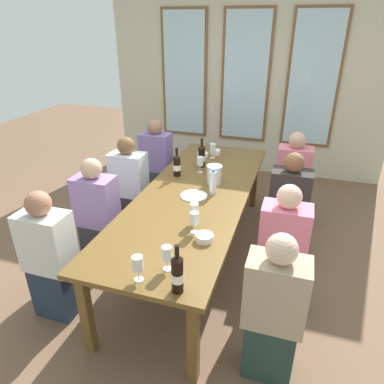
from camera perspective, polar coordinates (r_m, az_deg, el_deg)
The scene contains 26 objects.
ground_plane at distance 3.67m, azimuth 0.45°, elevation -10.52°, with size 12.00×12.00×0.00m, color brown.
back_wall_with_windows at distance 5.49m, azimuth 8.82°, elevation 18.07°, with size 4.18×0.10×2.90m.
dining_table at distance 3.31m, azimuth 0.49°, elevation -1.04°, with size 0.98×2.81×0.74m.
white_plate_0 at distance 3.21m, azimuth 0.30°, elevation -0.61°, with size 0.25×0.25×0.01m, color white.
metal_pitcher at distance 3.44m, azimuth 3.67°, elevation 2.86°, with size 0.16×0.16×0.19m.
wine_bottle_0 at distance 2.09m, azimuth -2.40°, elevation -13.22°, with size 0.08×0.08×0.33m.
wine_bottle_1 at distance 3.84m, azimuth 1.59°, elevation 5.92°, with size 0.08×0.08×0.32m.
wine_bottle_2 at distance 3.61m, azimuth -2.48°, elevation 4.39°, with size 0.08×0.08×0.30m.
tasting_bowl_0 at distance 4.26m, azimuth 3.84°, elevation 6.54°, with size 0.12×0.12×0.05m, color white.
tasting_bowl_1 at distance 2.57m, azimuth 2.03°, elevation -7.47°, with size 0.13×0.13×0.05m, color white.
tasting_bowl_2 at distance 4.19m, azimuth 1.77°, elevation 6.15°, with size 0.14×0.14×0.04m, color white.
water_bottle at distance 3.23m, azimuth 3.47°, elevation 1.58°, with size 0.06×0.06×0.24m.
wine_glass_0 at distance 2.25m, azimuth -4.15°, elevation -10.06°, with size 0.07×0.07×0.17m.
wine_glass_1 at distance 4.11m, azimuth 3.41°, elevation 7.13°, with size 0.07×0.07×0.17m.
wine_glass_2 at distance 2.74m, azimuth 0.38°, elevation -2.90°, with size 0.07×0.07×0.17m.
wine_glass_3 at distance 3.69m, azimuth 1.34°, elevation 4.93°, with size 0.07×0.07×0.17m.
wine_glass_4 at distance 2.19m, azimuth -8.89°, elevation -11.66°, with size 0.07×0.07×0.17m.
wine_glass_5 at distance 2.62m, azimuth 0.38°, elevation -4.47°, with size 0.07×0.07×0.17m.
seated_person_0 at distance 3.94m, azimuth -10.16°, elevation 0.68°, with size 0.38×0.24×1.11m.
seated_person_1 at distance 3.57m, azimuth 15.44°, elevation -2.67°, with size 0.38×0.24×1.11m.
seated_person_2 at distance 2.97m, azimuth -22.19°, elevation -10.14°, with size 0.38×0.24×1.11m.
seated_person_3 at distance 2.40m, azimuth 13.14°, elevation -18.67°, with size 0.38×0.24×1.11m.
seated_person_4 at distance 4.57m, azimuth -5.83°, elevation 4.62°, with size 0.38×0.24×1.11m.
seated_person_5 at distance 4.21m, azimuth 16.05°, elevation 1.78°, with size 0.38×0.24×1.11m.
seated_person_6 at distance 3.43m, azimuth -15.16°, elevation -3.88°, with size 0.38×0.24×1.11m.
seated_person_7 at distance 2.94m, azimuth 14.52°, elevation -9.29°, with size 0.38×0.24×1.11m.
Camera 1 is at (0.86, -2.82, 2.19)m, focal length 32.57 mm.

